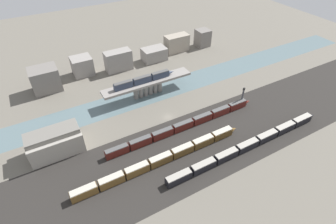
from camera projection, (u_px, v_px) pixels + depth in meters
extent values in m
plane|color=#666056|center=(168.00, 117.00, 136.31)|extent=(400.00, 400.00, 0.00)
cube|color=#282623|center=(193.00, 146.00, 120.06)|extent=(280.00, 42.00, 0.01)
cube|color=slate|center=(148.00, 94.00, 152.04)|extent=(320.00, 18.12, 0.01)
cube|color=gray|center=(148.00, 82.00, 146.82)|extent=(52.62, 7.92, 1.36)
cylinder|color=gray|center=(136.00, 93.00, 146.79)|extent=(2.67, 2.67, 7.59)
cylinder|color=gray|center=(141.00, 91.00, 147.94)|extent=(2.67, 2.67, 7.59)
cylinder|color=gray|center=(146.00, 90.00, 149.08)|extent=(2.67, 2.67, 7.59)
cylinder|color=gray|center=(150.00, 88.00, 150.22)|extent=(2.67, 2.67, 7.59)
cylinder|color=gray|center=(155.00, 87.00, 151.36)|extent=(2.67, 2.67, 7.59)
cylinder|color=gray|center=(160.00, 85.00, 152.50)|extent=(2.67, 2.67, 7.59)
cube|color=#2D384C|center=(123.00, 86.00, 139.93)|extent=(10.44, 2.60, 3.43)
cube|color=#4C4C4C|center=(123.00, 83.00, 138.72)|extent=(10.03, 2.39, 0.40)
cube|color=#2D384C|center=(142.00, 80.00, 144.14)|extent=(10.44, 2.60, 3.43)
cube|color=#4C4C4C|center=(142.00, 77.00, 142.93)|extent=(10.03, 2.39, 0.40)
cube|color=#2D384C|center=(160.00, 75.00, 148.36)|extent=(10.44, 2.60, 3.43)
cube|color=#4C4C4C|center=(160.00, 72.00, 147.15)|extent=(10.03, 2.39, 0.40)
cone|color=#2D384C|center=(171.00, 72.00, 151.13)|extent=(3.66, 2.34, 2.34)
cube|color=black|center=(179.00, 178.00, 104.33)|extent=(11.18, 3.14, 3.48)
cube|color=#9E998E|center=(179.00, 175.00, 103.11)|extent=(10.73, 2.89, 0.40)
cube|color=black|center=(203.00, 166.00, 108.86)|extent=(11.18, 3.14, 3.48)
cube|color=#9E998E|center=(204.00, 163.00, 107.63)|extent=(10.73, 2.89, 0.40)
cube|color=black|center=(226.00, 156.00, 113.39)|extent=(11.18, 3.14, 3.48)
cube|color=#9E998E|center=(227.00, 153.00, 112.16)|extent=(10.73, 2.89, 0.40)
cube|color=black|center=(247.00, 146.00, 117.91)|extent=(11.18, 3.14, 3.48)
cube|color=#9E998E|center=(248.00, 143.00, 116.69)|extent=(10.73, 2.89, 0.40)
cube|color=black|center=(266.00, 137.00, 122.44)|extent=(11.18, 3.14, 3.48)
cube|color=#9E998E|center=(267.00, 134.00, 121.22)|extent=(10.73, 2.89, 0.40)
cube|color=black|center=(284.00, 128.00, 126.97)|extent=(11.18, 3.14, 3.48)
cube|color=#9E998E|center=(286.00, 125.00, 125.74)|extent=(10.73, 2.89, 0.40)
cube|color=black|center=(301.00, 120.00, 131.49)|extent=(11.18, 3.14, 3.48)
cube|color=#9E998E|center=(303.00, 118.00, 130.27)|extent=(10.73, 2.89, 0.40)
cone|color=black|center=(311.00, 116.00, 134.45)|extent=(3.91, 2.83, 2.83)
cube|color=brown|center=(84.00, 193.00, 99.01)|extent=(10.29, 3.14, 3.74)
cube|color=#B7B2A3|center=(83.00, 189.00, 97.70)|extent=(9.88, 2.89, 0.40)
cube|color=brown|center=(112.00, 181.00, 103.14)|extent=(10.29, 3.14, 3.74)
cube|color=#B7B2A3|center=(111.00, 178.00, 101.83)|extent=(9.88, 2.89, 0.40)
cube|color=brown|center=(137.00, 170.00, 107.27)|extent=(10.29, 3.14, 3.74)
cube|color=#B7B2A3|center=(137.00, 167.00, 105.96)|extent=(9.88, 2.89, 0.40)
cube|color=brown|center=(161.00, 160.00, 111.40)|extent=(10.29, 3.14, 3.74)
cube|color=#B7B2A3|center=(161.00, 157.00, 110.09)|extent=(9.88, 2.89, 0.40)
cube|color=brown|center=(182.00, 151.00, 115.53)|extent=(10.29, 3.14, 3.74)
cube|color=#B7B2A3|center=(183.00, 147.00, 114.22)|extent=(9.88, 2.89, 0.40)
cube|color=brown|center=(203.00, 142.00, 119.65)|extent=(10.29, 3.14, 3.74)
cube|color=#B7B2A3|center=(203.00, 139.00, 118.35)|extent=(9.88, 2.89, 0.40)
cube|color=brown|center=(222.00, 134.00, 123.78)|extent=(10.29, 3.14, 3.74)
cube|color=#B7B2A3|center=(222.00, 131.00, 122.47)|extent=(9.88, 2.89, 0.40)
cone|color=brown|center=(233.00, 129.00, 126.53)|extent=(3.60, 2.82, 2.82)
cube|color=#5B1E19|center=(117.00, 152.00, 115.08)|extent=(10.66, 2.63, 3.77)
cube|color=#4C4C4C|center=(116.00, 148.00, 113.76)|extent=(10.24, 2.42, 0.40)
cube|color=#5B1E19|center=(141.00, 142.00, 119.38)|extent=(10.66, 2.63, 3.77)
cube|color=#4C4C4C|center=(140.00, 139.00, 118.06)|extent=(10.24, 2.42, 0.40)
cube|color=#5B1E19|center=(163.00, 134.00, 123.68)|extent=(10.66, 2.63, 3.77)
cube|color=#4C4C4C|center=(163.00, 131.00, 122.36)|extent=(10.24, 2.42, 0.40)
cube|color=#5B1E19|center=(183.00, 126.00, 127.98)|extent=(10.66, 2.63, 3.77)
cube|color=#4C4C4C|center=(183.00, 123.00, 126.66)|extent=(10.24, 2.42, 0.40)
cube|color=#5B1E19|center=(202.00, 119.00, 132.28)|extent=(10.66, 2.63, 3.77)
cube|color=#4C4C4C|center=(203.00, 116.00, 130.96)|extent=(10.24, 2.42, 0.40)
cube|color=#5B1E19|center=(220.00, 112.00, 136.58)|extent=(10.66, 2.63, 3.77)
cube|color=#4C4C4C|center=(221.00, 109.00, 135.26)|extent=(10.24, 2.42, 0.40)
cube|color=#5B1E19|center=(237.00, 105.00, 140.88)|extent=(10.66, 2.63, 3.77)
cube|color=#4C4C4C|center=(238.00, 102.00, 139.56)|extent=(10.24, 2.42, 0.40)
cone|color=#5B1E19|center=(247.00, 102.00, 143.71)|extent=(3.73, 2.37, 2.37)
cube|color=#9E998E|center=(55.00, 143.00, 114.85)|extent=(22.61, 12.53, 9.78)
cube|color=slate|center=(52.00, 133.00, 111.09)|extent=(22.16, 8.77, 2.15)
cylinder|color=#4C4C51|center=(242.00, 98.00, 141.03)|extent=(0.95, 0.95, 10.05)
cube|color=black|center=(244.00, 89.00, 137.48)|extent=(1.00, 0.70, 1.20)
cube|color=slate|center=(45.00, 79.00, 151.58)|extent=(15.49, 12.76, 14.07)
cube|color=gray|center=(82.00, 66.00, 166.34)|extent=(12.43, 11.37, 11.50)
cube|color=gray|center=(118.00, 61.00, 169.89)|extent=(17.12, 8.00, 13.18)
cube|color=gray|center=(154.00, 54.00, 182.03)|extent=(16.49, 10.80, 8.66)
cube|color=gray|center=(177.00, 43.00, 191.52)|extent=(17.50, 8.30, 12.22)
cube|color=slate|center=(203.00, 38.00, 198.84)|extent=(9.73, 9.50, 12.42)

